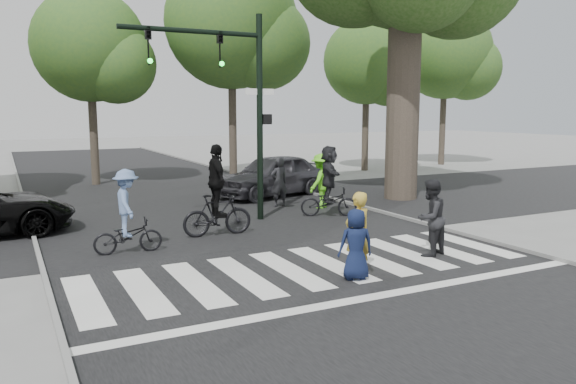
% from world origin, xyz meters
% --- Properties ---
extents(ground, '(120.00, 120.00, 0.00)m').
position_xyz_m(ground, '(0.00, 0.00, 0.00)').
color(ground, gray).
rests_on(ground, ground).
extents(road_stem, '(10.00, 70.00, 0.01)m').
position_xyz_m(road_stem, '(0.00, 5.00, 0.01)').
color(road_stem, black).
rests_on(road_stem, ground).
extents(road_cross, '(70.00, 10.00, 0.01)m').
position_xyz_m(road_cross, '(0.00, 8.00, 0.01)').
color(road_cross, black).
rests_on(road_cross, ground).
extents(curb_left, '(0.10, 70.00, 0.10)m').
position_xyz_m(curb_left, '(-5.05, 5.00, 0.05)').
color(curb_left, gray).
rests_on(curb_left, ground).
extents(curb_right, '(0.10, 70.00, 0.10)m').
position_xyz_m(curb_right, '(5.05, 5.00, 0.05)').
color(curb_right, gray).
rests_on(curb_right, ground).
extents(crosswalk, '(10.00, 3.85, 0.01)m').
position_xyz_m(crosswalk, '(0.00, 0.66, 0.01)').
color(crosswalk, silver).
rests_on(crosswalk, ground).
extents(traffic_signal, '(4.45, 0.29, 6.00)m').
position_xyz_m(traffic_signal, '(0.35, 6.20, 3.90)').
color(traffic_signal, black).
rests_on(traffic_signal, ground).
extents(bg_tree_2, '(5.04, 4.80, 8.40)m').
position_xyz_m(bg_tree_2, '(-1.76, 16.62, 5.78)').
color(bg_tree_2, brown).
rests_on(bg_tree_2, ground).
extents(bg_tree_3, '(6.30, 6.00, 10.20)m').
position_xyz_m(bg_tree_3, '(4.31, 15.27, 6.94)').
color(bg_tree_3, brown).
rests_on(bg_tree_3, ground).
extents(bg_tree_4, '(4.83, 4.60, 8.15)m').
position_xyz_m(bg_tree_4, '(12.23, 16.12, 5.64)').
color(bg_tree_4, brown).
rests_on(bg_tree_4, ground).
extents(bg_tree_5, '(5.67, 5.40, 9.30)m').
position_xyz_m(bg_tree_5, '(18.27, 16.69, 6.36)').
color(bg_tree_5, brown).
rests_on(bg_tree_5, ground).
extents(pedestrian_woman, '(0.67, 0.49, 1.68)m').
position_xyz_m(pedestrian_woman, '(0.57, 0.10, 0.84)').
color(pedestrian_woman, gold).
rests_on(pedestrian_woman, ground).
extents(pedestrian_child, '(0.78, 0.61, 1.40)m').
position_xyz_m(pedestrian_child, '(0.36, -0.17, 0.70)').
color(pedestrian_child, '#111B3C').
rests_on(pedestrian_child, ground).
extents(pedestrian_adult, '(1.01, 0.88, 1.75)m').
position_xyz_m(pedestrian_adult, '(2.86, 0.58, 0.88)').
color(pedestrian_adult, black).
rests_on(pedestrian_adult, ground).
extents(cyclist_left, '(1.57, 1.04, 1.95)m').
position_xyz_m(cyclist_left, '(-3.17, 3.89, 0.85)').
color(cyclist_left, black).
rests_on(cyclist_left, ground).
extents(cyclist_mid, '(1.87, 1.14, 2.41)m').
position_xyz_m(cyclist_mid, '(-0.72, 4.68, 0.99)').
color(cyclist_mid, black).
rests_on(cyclist_mid, ground).
extents(cyclist_right, '(1.82, 1.68, 2.20)m').
position_xyz_m(cyclist_right, '(3.29, 5.69, 0.98)').
color(cyclist_right, black).
rests_on(cyclist_right, ground).
extents(car_grey, '(5.07, 3.15, 1.61)m').
position_xyz_m(car_grey, '(3.50, 10.19, 0.80)').
color(car_grey, '#38373C').
rests_on(car_grey, ground).
extents(bystander_hivis, '(1.37, 1.18, 1.84)m').
position_xyz_m(bystander_hivis, '(3.82, 7.07, 0.92)').
color(bystander_hivis, '#5ED320').
rests_on(bystander_hivis, ground).
extents(bystander_dark, '(0.62, 0.42, 1.68)m').
position_xyz_m(bystander_dark, '(2.69, 7.96, 0.84)').
color(bystander_dark, black).
rests_on(bystander_dark, ground).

